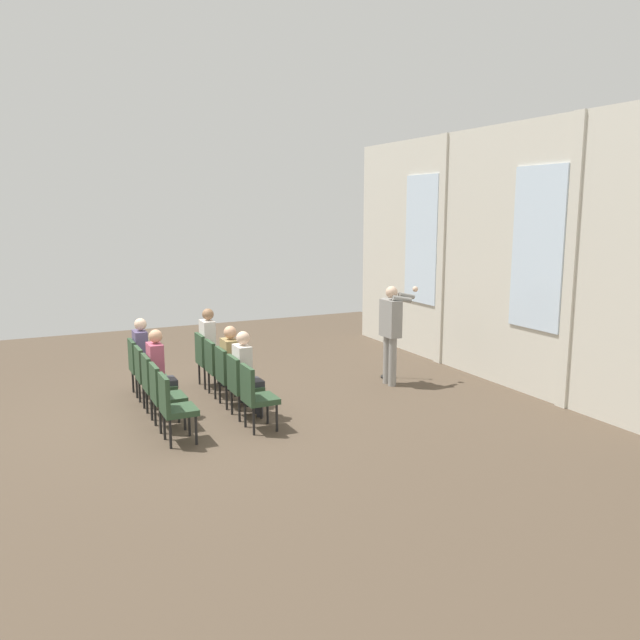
{
  "coord_description": "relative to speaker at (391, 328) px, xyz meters",
  "views": [
    {
      "loc": [
        9.32,
        -2.12,
        3.09
      ],
      "look_at": [
        0.02,
        2.37,
        1.26
      ],
      "focal_mm": 35.56,
      "sensor_mm": 36.0,
      "label": 1
    }
  ],
  "objects": [
    {
      "name": "chair_r1_c2",
      "position": [
        -0.05,
        -4.11,
        -0.49
      ],
      "size": [
        0.46,
        0.44,
        0.94
      ],
      "color": "black",
      "rests_on": "ground"
    },
    {
      "name": "chair_r0_c1",
      "position": [
        -0.67,
        -2.97,
        -0.49
      ],
      "size": [
        0.46,
        0.44,
        0.94
      ],
      "color": "black",
      "rests_on": "ground"
    },
    {
      "name": "chair_r0_c3",
      "position": [
        0.57,
        -2.97,
        -0.49
      ],
      "size": [
        0.46,
        0.44,
        0.94
      ],
      "color": "black",
      "rests_on": "ground"
    },
    {
      "name": "chair_r1_c4",
      "position": [
        1.19,
        -4.11,
        -0.49
      ],
      "size": [
        0.46,
        0.44,
        0.94
      ],
      "color": "black",
      "rests_on": "ground"
    },
    {
      "name": "audience_r1_c2",
      "position": [
        -0.05,
        -4.03,
        -0.29
      ],
      "size": [
        0.36,
        0.39,
        1.32
      ],
      "color": "#2D2D33",
      "rests_on": "ground"
    },
    {
      "name": "chair_r0_c4",
      "position": [
        1.19,
        -2.97,
        -0.49
      ],
      "size": [
        0.46,
        0.44,
        0.94
      ],
      "color": "black",
      "rests_on": "ground"
    },
    {
      "name": "audience_r0_c3",
      "position": [
        0.57,
        -2.88,
        -0.3
      ],
      "size": [
        0.36,
        0.39,
        1.31
      ],
      "color": "#2D2D33",
      "rests_on": "ground"
    },
    {
      "name": "mic_stand",
      "position": [
        -0.4,
        0.21,
        -0.69
      ],
      "size": [
        0.28,
        0.28,
        1.55
      ],
      "color": "black",
      "rests_on": "ground"
    },
    {
      "name": "audience_r1_c0",
      "position": [
        -1.29,
        -4.03,
        -0.31
      ],
      "size": [
        0.36,
        0.39,
        1.3
      ],
      "color": "#2D2D33",
      "rests_on": "ground"
    },
    {
      "name": "ground_plane",
      "position": [
        -0.05,
        -3.73,
        -1.03
      ],
      "size": [
        14.4,
        14.4,
        0.0
      ],
      "primitive_type": "plane",
      "color": "brown"
    },
    {
      "name": "speaker",
      "position": [
        0.0,
        0.0,
        0.0
      ],
      "size": [
        0.5,
        0.69,
        1.76
      ],
      "color": "gray",
      "rests_on": "ground"
    },
    {
      "name": "rear_partition",
      "position": [
        -0.02,
        1.8,
        1.24
      ],
      "size": [
        8.13,
        0.14,
        4.5
      ],
      "color": "beige",
      "rests_on": "ground"
    },
    {
      "name": "chair_r0_c2",
      "position": [
        -0.05,
        -2.97,
        -0.49
      ],
      "size": [
        0.46,
        0.44,
        0.94
      ],
      "color": "black",
      "rests_on": "ground"
    },
    {
      "name": "chair_r1_c0",
      "position": [
        -1.29,
        -4.11,
        -0.49
      ],
      "size": [
        0.46,
        0.44,
        0.94
      ],
      "color": "black",
      "rests_on": "ground"
    },
    {
      "name": "audience_r0_c2",
      "position": [
        -0.05,
        -2.88,
        -0.31
      ],
      "size": [
        0.36,
        0.39,
        1.28
      ],
      "color": "#2D2D33",
      "rests_on": "ground"
    },
    {
      "name": "chair_r1_c3",
      "position": [
        0.57,
        -4.11,
        -0.49
      ],
      "size": [
        0.46,
        0.44,
        0.94
      ],
      "color": "black",
      "rests_on": "ground"
    },
    {
      "name": "chair_r1_c1",
      "position": [
        -0.67,
        -4.11,
        -0.49
      ],
      "size": [
        0.46,
        0.44,
        0.94
      ],
      "color": "black",
      "rests_on": "ground"
    },
    {
      "name": "chair_r0_c0",
      "position": [
        -1.29,
        -2.97,
        -0.49
      ],
      "size": [
        0.46,
        0.44,
        0.94
      ],
      "color": "black",
      "rests_on": "ground"
    },
    {
      "name": "audience_r0_c0",
      "position": [
        -1.29,
        -2.89,
        -0.26
      ],
      "size": [
        0.36,
        0.39,
        1.38
      ],
      "color": "#2D2D33",
      "rests_on": "ground"
    }
  ]
}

